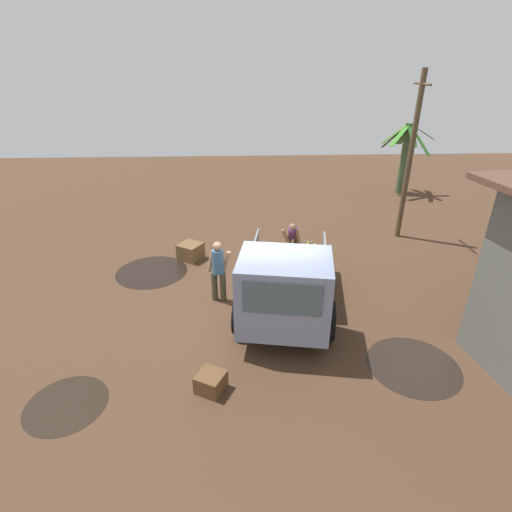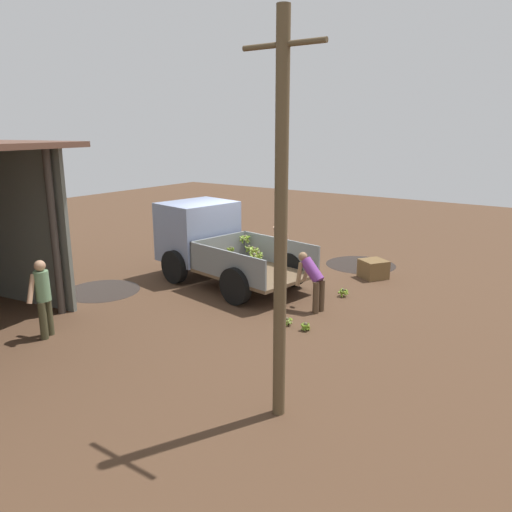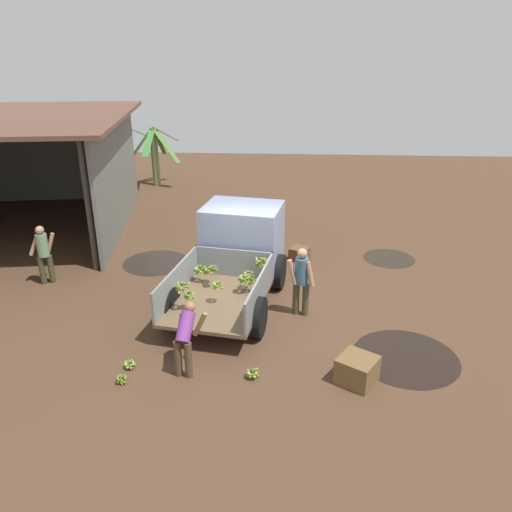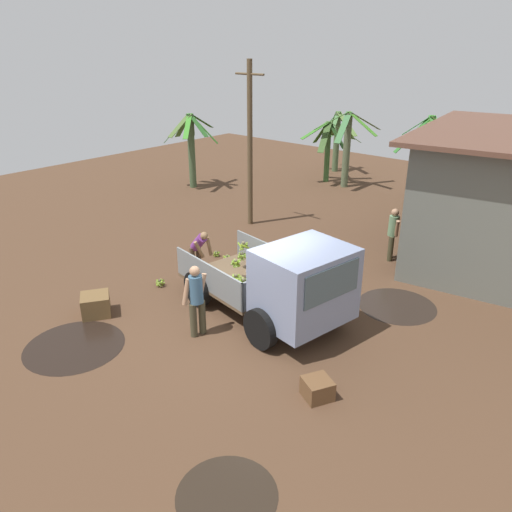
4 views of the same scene
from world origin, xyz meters
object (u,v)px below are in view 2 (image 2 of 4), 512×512
Objects in this scene: person_worker_loading at (312,278)px; banana_bunch_on_ground_2 at (305,326)px; banana_bunch_on_ground_1 at (287,321)px; utility_pole at (281,223)px; person_bystander_near_shed at (43,295)px; person_foreground_visitor at (279,241)px; wooden_crate_1 at (197,250)px; banana_bunch_on_ground_0 at (343,292)px; cargo_truck at (207,238)px; wooden_crate_0 at (373,269)px.

person_worker_loading is 6.49× the size of banana_bunch_on_ground_2.
banana_bunch_on_ground_1 is (-0.03, 1.10, -0.65)m from person_worker_loading.
utility_pole is 5.54m from person_bystander_near_shed.
person_foreground_visitor reaches higher than wooden_crate_1.
banana_bunch_on_ground_1 is 6.39m from wooden_crate_1.
person_worker_loading is at bearing -32.31° from person_foreground_visitor.
utility_pole is 6.03m from banana_bunch_on_ground_0.
cargo_truck is 2.56m from wooden_crate_1.
cargo_truck is 2.78× the size of person_foreground_visitor.
person_worker_loading is (-3.62, 0.65, -0.32)m from cargo_truck.
banana_bunch_on_ground_2 is (-4.01, -3.19, -0.77)m from person_bystander_near_shed.
person_bystander_near_shed is at bearing 42.03° from banana_bunch_on_ground_1.
wooden_crate_1 is at bearing -31.24° from banana_bunch_on_ground_1.
banana_bunch_on_ground_1 is (-2.29, 3.27, -0.80)m from person_foreground_visitor.
person_bystander_near_shed reaches higher than person_worker_loading.
banana_bunch_on_ground_0 is at bearing -151.41° from person_bystander_near_shed.
banana_bunch_on_ground_2 is at bearing 150.58° from wooden_crate_1.
person_worker_loading is 1.41m from banana_bunch_on_ground_0.
banana_bunch_on_ground_0 is at bearing -161.52° from cargo_truck.
person_foreground_visitor is 6.61m from person_bystander_near_shed.
banana_bunch_on_ground_0 is 5.71m from wooden_crate_1.
banana_bunch_on_ground_2 is at bearing 166.22° from cargo_truck.
cargo_truck is at bearing 139.26° from wooden_crate_1.
wooden_crate_0 is (-0.14, -4.25, 0.15)m from banana_bunch_on_ground_1.
banana_bunch_on_ground_2 is (-4.10, 1.77, -0.98)m from cargo_truck.
person_foreground_visitor reaches higher than person_bystander_near_shed.
utility_pole is 8.50× the size of wooden_crate_0.
banana_bunch_on_ground_1 is 1.14× the size of banana_bunch_on_ground_2.
person_worker_loading is at bearing -67.34° from utility_pole.
cargo_truck is at bearing -23.37° from banana_bunch_on_ground_2.
person_bystander_near_shed is at bearing 63.62° from wooden_crate_0.
utility_pole reaches higher than wooden_crate_0.
banana_bunch_on_ground_2 is (1.18, -2.85, -2.68)m from utility_pole.
cargo_truck is 3.69m from person_worker_loading.
wooden_crate_0 is 5.68m from wooden_crate_1.
cargo_truck is 19.82× the size of banana_bunch_on_ground_1.
wooden_crate_0 is at bearing 33.38° from person_foreground_visitor.
wooden_crate_0 reaches higher than banana_bunch_on_ground_2.
banana_bunch_on_ground_2 is (-0.48, 1.12, -0.66)m from person_worker_loading.
banana_bunch_on_ground_0 is at bearing 170.22° from wooden_crate_1.
person_bystander_near_shed is 6.15× the size of banana_bunch_on_ground_0.
utility_pole is 4.75m from person_worker_loading.
wooden_crate_0 reaches higher than banana_bunch_on_ground_1.
person_foreground_visitor is (3.92, -6.14, -1.88)m from utility_pole.
wooden_crate_0 is (1.49, -7.11, -2.53)m from utility_pole.
cargo_truck is 0.83× the size of utility_pole.
utility_pole reaches higher than banana_bunch_on_ground_0.
utility_pole is 3.33× the size of person_foreground_visitor.
wooden_crate_0 is at bearing -144.01° from person_bystander_near_shed.
person_bystander_near_shed reaches higher than wooden_crate_1.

